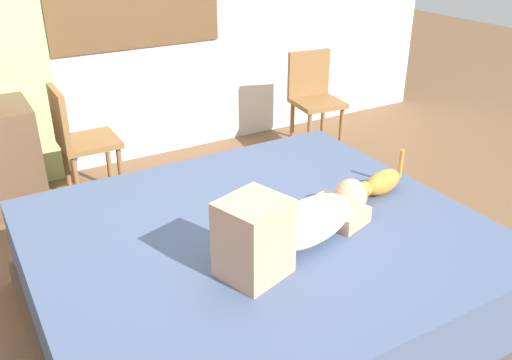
# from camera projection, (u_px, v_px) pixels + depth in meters

# --- Properties ---
(ground_plane) EXTENTS (16.00, 16.00, 0.00)m
(ground_plane) POSITION_uv_depth(u_px,v_px,m) (262.00, 319.00, 2.81)
(ground_plane) COLOR brown
(bed) EXTENTS (2.13, 1.90, 0.52)m
(bed) POSITION_uv_depth(u_px,v_px,m) (259.00, 274.00, 2.72)
(bed) COLOR brown
(bed) RESTS_ON ground
(person_lying) EXTENTS (0.93, 0.50, 0.34)m
(person_lying) POSITION_uv_depth(u_px,v_px,m) (296.00, 224.00, 2.42)
(person_lying) COLOR silver
(person_lying) RESTS_ON bed
(cat) EXTENTS (0.35, 0.16, 0.21)m
(cat) POSITION_uv_depth(u_px,v_px,m) (381.00, 183.00, 2.90)
(cat) COLOR #C67A2D
(cat) RESTS_ON bed
(chair_by_desk) EXTENTS (0.38, 0.38, 0.86)m
(chair_by_desk) POSITION_uv_depth(u_px,v_px,m) (78.00, 137.00, 3.71)
(chair_by_desk) COLOR brown
(chair_by_desk) RESTS_ON ground
(chair_spare) EXTENTS (0.42, 0.42, 0.86)m
(chair_spare) POSITION_uv_depth(u_px,v_px,m) (314.00, 95.00, 4.57)
(chair_spare) COLOR brown
(chair_spare) RESTS_ON ground
(curtain_left) EXTENTS (0.44, 0.06, 2.33)m
(curtain_left) POSITION_uv_depth(u_px,v_px,m) (10.00, 29.00, 3.72)
(curtain_left) COLOR #ADCC75
(curtain_left) RESTS_ON ground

